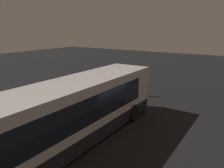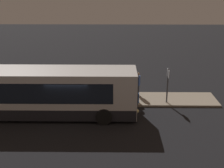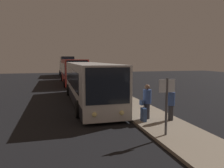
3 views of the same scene
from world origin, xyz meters
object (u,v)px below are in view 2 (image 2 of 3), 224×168
passenger_waiting (138,83)px  sign_post (168,81)px  trash_bin (63,93)px  passenger_boarding (130,87)px  bus_lead (37,93)px  suitcase (136,98)px  passenger_with_bags (78,88)px

passenger_waiting → sign_post: size_ratio=0.72×
sign_post → trash_bin: bearing=173.3°
passenger_boarding → trash_bin: passenger_boarding is taller
sign_post → trash_bin: size_ratio=3.67×
bus_lead → suitcase: bearing=16.1°
bus_lead → passenger_waiting: (6.50, 3.26, -0.41)m
trash_bin → suitcase: bearing=-10.3°
suitcase → sign_post: bearing=2.4°
bus_lead → suitcase: 6.65m
bus_lead → suitcase: bus_lead is taller
suitcase → sign_post: 2.43m
passenger_with_bags → trash_bin: passenger_with_bags is taller
suitcase → sign_post: (2.12, 0.09, 1.19)m
passenger_waiting → bus_lead: bearing=-85.3°
trash_bin → passenger_with_bags: bearing=-23.7°
bus_lead → passenger_with_bags: 3.26m
suitcase → trash_bin: suitcase is taller
passenger_waiting → sign_post: 2.42m
suitcase → passenger_boarding: bearing=139.1°
passenger_with_bags → trash_bin: size_ratio=2.55×
passenger_waiting → sign_post: sign_post is taller
passenger_with_bags → sign_post: size_ratio=0.69×
passenger_boarding → passenger_with_bags: bearing=-6.0°
sign_post → bus_lead: bearing=-167.2°
passenger_with_bags → sign_post: 6.16m
sign_post → passenger_waiting: bearing=145.2°
passenger_boarding → suitcase: bearing=134.2°
passenger_boarding → bus_lead: bearing=15.4°
trash_bin → passenger_waiting: bearing=5.2°
suitcase → passenger_waiting: bearing=82.4°
bus_lead → passenger_boarding: bus_lead is taller
passenger_waiting → passenger_with_bags: bearing=-98.3°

